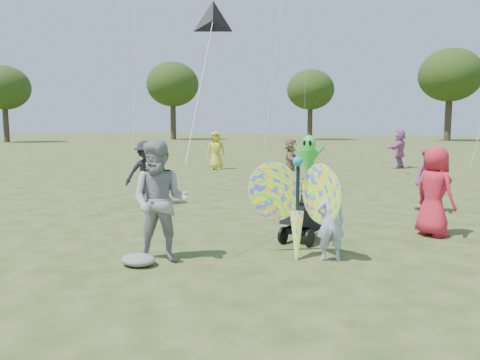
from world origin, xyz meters
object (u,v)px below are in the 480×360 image
object	(u,v)px
crowd_b	(146,173)
butterfly_kite	(297,206)
child_girl	(331,222)
crowd_e	(428,181)
crowd_g	(216,150)
jogging_stroller	(303,207)
alien_kite	(309,160)
adult_man	(160,201)
crowd_d	(291,160)
crowd_j	(399,149)
crowd_a	(434,192)

from	to	relation	value
crowd_b	butterfly_kite	distance (m)	5.79
child_girl	crowd_e	distance (m)	4.98
child_girl	crowd_e	size ratio (longest dim) A/B	0.80
crowd_g	jogging_stroller	distance (m)	13.26
alien_kite	crowd_b	bearing A→B (deg)	-125.52
child_girl	crowd_e	bearing A→B (deg)	-130.22
adult_man	jogging_stroller	xyz separation A→B (m)	(1.58, 2.19, -0.32)
crowd_d	butterfly_kite	bearing A→B (deg)	-174.35
adult_man	crowd_g	size ratio (longest dim) A/B	1.08
crowd_g	alien_kite	size ratio (longest dim) A/B	0.99
crowd_e	crowd_j	xyz separation A→B (m)	(-1.91, 11.18, 0.17)
crowd_g	butterfly_kite	bearing A→B (deg)	-79.83
crowd_d	butterfly_kite	size ratio (longest dim) A/B	0.87
alien_kite	butterfly_kite	bearing A→B (deg)	-74.58
crowd_a	crowd_b	xyz separation A→B (m)	(-6.89, 0.47, -0.01)
crowd_d	crowd_j	xyz separation A→B (m)	(2.94, 7.00, 0.14)
crowd_a	alien_kite	size ratio (longest dim) A/B	0.96
crowd_j	alien_kite	distance (m)	9.08
crowd_d	alien_kite	xyz separation A→B (m)	(1.24, -1.92, 0.19)
crowd_g	butterfly_kite	distance (m)	14.28
crowd_j	child_girl	bearing A→B (deg)	16.19
crowd_e	alien_kite	distance (m)	4.27
crowd_a	crowd_e	distance (m)	2.47
child_girl	crowd_a	world-z (taller)	crowd_a
crowd_g	crowd_a	bearing A→B (deg)	-67.49
crowd_a	crowd_e	xyz separation A→B (m)	(-0.24, 2.45, -0.09)
adult_man	jogging_stroller	world-z (taller)	adult_man
crowd_g	crowd_d	bearing A→B (deg)	-55.13
crowd_j	jogging_stroller	size ratio (longest dim) A/B	1.67
crowd_e	crowd_j	world-z (taller)	crowd_j
adult_man	alien_kite	distance (m)	8.27
child_girl	crowd_d	xyz separation A→B (m)	(-3.74, 9.04, 0.18)
crowd_b	butterfly_kite	xyz separation A→B (m)	(5.01, -2.90, -0.02)
crowd_a	alien_kite	bearing A→B (deg)	-12.75
crowd_d	jogging_stroller	bearing A→B (deg)	-173.39
crowd_j	crowd_b	bearing A→B (deg)	-6.45
crowd_a	crowd_d	xyz separation A→B (m)	(-5.09, 6.64, -0.06)
crowd_e	crowd_b	bearing A→B (deg)	-120.52
crowd_j	adult_man	bearing A→B (deg)	8.23
crowd_b	alien_kite	distance (m)	5.23
child_girl	crowd_a	distance (m)	2.76
child_girl	crowd_g	world-z (taller)	crowd_g
crowd_d	crowd_j	distance (m)	7.59
butterfly_kite	alien_kite	size ratio (longest dim) A/B	1.03
crowd_a	crowd_g	distance (m)	13.59
crowd_e	crowd_g	bearing A→B (deg)	-174.00
alien_kite	jogging_stroller	bearing A→B (deg)	-73.99
butterfly_kite	jogging_stroller	bearing A→B (deg)	102.06
adult_man	jogging_stroller	bearing A→B (deg)	36.05
crowd_d	butterfly_kite	xyz separation A→B (m)	(3.21, -9.07, 0.04)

